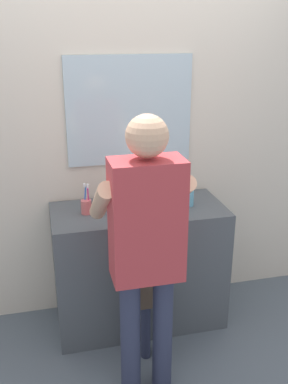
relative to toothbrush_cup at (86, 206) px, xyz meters
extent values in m
plane|color=slate|center=(0.36, -0.31, -0.95)|extent=(14.00, 14.00, 0.00)
cube|color=beige|center=(0.36, 0.31, 0.40)|extent=(4.40, 0.08, 2.70)
cube|color=silver|center=(0.36, 0.26, 0.57)|extent=(0.88, 0.02, 0.75)
cube|color=#4C5156|center=(0.36, -0.01, -0.50)|extent=(1.19, 0.54, 0.89)
cylinder|color=silver|center=(0.36, -0.03, 0.00)|extent=(0.39, 0.39, 0.11)
cylinder|color=beige|center=(0.36, -0.03, 0.01)|extent=(0.32, 0.32, 0.09)
cylinder|color=#B7BABF|center=(0.36, 0.22, 0.04)|extent=(0.03, 0.03, 0.18)
cylinder|color=#B7BABF|center=(0.36, 0.16, 0.12)|extent=(0.02, 0.12, 0.02)
cylinder|color=#B7BABF|center=(0.29, 0.22, -0.03)|extent=(0.04, 0.04, 0.05)
cylinder|color=#B7BABF|center=(0.43, 0.22, -0.03)|extent=(0.04, 0.04, 0.05)
cylinder|color=#D86666|center=(0.00, 0.00, -0.01)|extent=(0.07, 0.07, 0.09)
cylinder|color=#E5387F|center=(0.01, 0.00, 0.05)|extent=(0.02, 0.04, 0.17)
cube|color=white|center=(0.01, 0.00, 0.14)|extent=(0.01, 0.02, 0.02)
cylinder|color=blue|center=(0.00, 0.01, 0.05)|extent=(0.03, 0.01, 0.17)
cube|color=white|center=(0.00, 0.01, 0.14)|extent=(0.01, 0.02, 0.02)
cylinder|color=#66B2D1|center=(0.71, -0.03, 0.01)|extent=(0.06, 0.06, 0.13)
cylinder|color=#2D2D2D|center=(0.71, -0.03, 0.09)|extent=(0.02, 0.02, 0.04)
cylinder|color=#2D334C|center=(0.30, -0.42, -0.74)|extent=(0.06, 0.06, 0.41)
cylinder|color=#2D334C|center=(0.41, -0.42, -0.74)|extent=(0.06, 0.06, 0.41)
cube|color=brown|center=(0.36, -0.42, -0.36)|extent=(0.21, 0.12, 0.36)
sphere|color=#A87A5B|center=(0.36, -0.42, -0.11)|extent=(0.12, 0.12, 0.12)
cylinder|color=#A87A5B|center=(0.24, -0.32, -0.32)|extent=(0.05, 0.25, 0.20)
cylinder|color=#A87A5B|center=(0.47, -0.32, -0.32)|extent=(0.05, 0.25, 0.20)
cylinder|color=#2D334C|center=(0.15, -0.67, -0.56)|extent=(0.12, 0.12, 0.77)
cylinder|color=#2D334C|center=(0.34, -0.67, -0.56)|extent=(0.12, 0.12, 0.77)
cube|color=#B7383D|center=(0.25, -0.67, 0.16)|extent=(0.39, 0.22, 0.67)
sphere|color=#D8A884|center=(0.25, -0.67, 0.61)|extent=(0.22, 0.22, 0.22)
cylinder|color=#D8A884|center=(0.04, -0.49, 0.22)|extent=(0.09, 0.47, 0.37)
cylinder|color=#D8A884|center=(0.46, -0.49, 0.22)|extent=(0.09, 0.47, 0.37)
cylinder|color=#E5387F|center=(0.46, -0.31, 0.04)|extent=(0.01, 0.14, 0.03)
cube|color=white|center=(0.46, -0.24, 0.05)|extent=(0.01, 0.02, 0.02)
camera|label=1|loc=(-0.27, -2.72, 1.12)|focal=41.34mm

